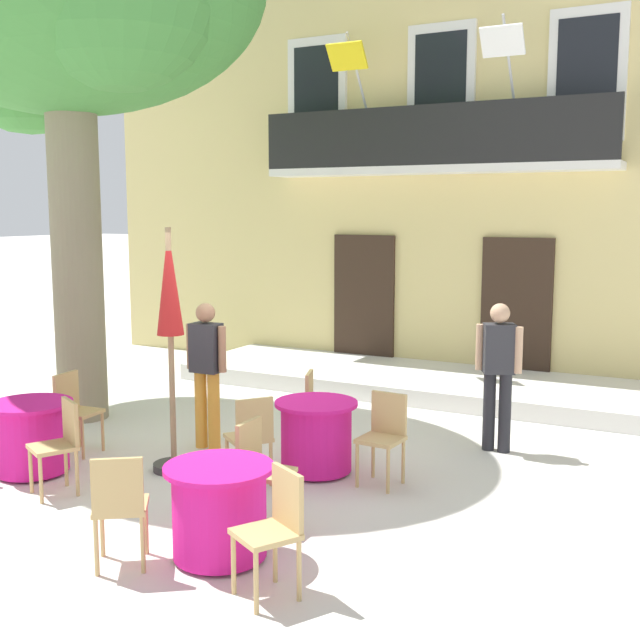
{
  "coord_description": "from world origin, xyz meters",
  "views": [
    {
      "loc": [
        4.58,
        -7.2,
        2.73
      ],
      "look_at": [
        -0.15,
        1.79,
        1.3
      ],
      "focal_mm": 44.25,
      "sensor_mm": 36.0,
      "label": 1
    }
  ],
  "objects_px": {
    "cafe_umbrella": "(170,314)",
    "cafe_chair_near_tree_2": "(120,503)",
    "cafe_chair_near_tree_1": "(259,465)",
    "cafe_chair_middle_1": "(318,405)",
    "cafe_chair_front_1": "(60,440)",
    "cafe_chair_middle_2": "(251,434)",
    "pedestrian_mid_plaza": "(207,367)",
    "cafe_chair_middle_0": "(384,432)",
    "pedestrian_by_tree": "(498,368)",
    "cafe_chair_near_tree_0": "(275,524)",
    "cafe_table_front": "(31,437)",
    "cafe_chair_front_2": "(74,407)",
    "ground_planter_left": "(207,343)",
    "cafe_table_near_tree": "(219,511)",
    "cafe_table_middle": "(316,436)",
    "plane_tree": "(64,2)"
  },
  "relations": [
    {
      "from": "cafe_umbrella",
      "to": "cafe_chair_near_tree_2",
      "type": "bearing_deg",
      "value": -61.73
    },
    {
      "from": "cafe_chair_near_tree_1",
      "to": "cafe_umbrella",
      "type": "distance_m",
      "value": 2.08
    },
    {
      "from": "cafe_chair_middle_1",
      "to": "cafe_chair_front_1",
      "type": "relative_size",
      "value": 1.0
    },
    {
      "from": "cafe_chair_middle_1",
      "to": "cafe_chair_middle_2",
      "type": "relative_size",
      "value": 1.0
    },
    {
      "from": "pedestrian_mid_plaza",
      "to": "cafe_chair_front_1",
      "type": "bearing_deg",
      "value": -102.1
    },
    {
      "from": "cafe_chair_near_tree_2",
      "to": "cafe_chair_middle_0",
      "type": "bearing_deg",
      "value": 69.23
    },
    {
      "from": "cafe_chair_near_tree_1",
      "to": "pedestrian_mid_plaza",
      "type": "distance_m",
      "value": 2.36
    },
    {
      "from": "cafe_umbrella",
      "to": "pedestrian_by_tree",
      "type": "distance_m",
      "value": 3.68
    },
    {
      "from": "cafe_chair_near_tree_0",
      "to": "cafe_table_front",
      "type": "distance_m",
      "value": 3.74
    },
    {
      "from": "pedestrian_mid_plaza",
      "to": "cafe_chair_front_2",
      "type": "bearing_deg",
      "value": -146.04
    },
    {
      "from": "cafe_chair_front_2",
      "to": "pedestrian_mid_plaza",
      "type": "relative_size",
      "value": 0.54
    },
    {
      "from": "cafe_table_front",
      "to": "ground_planter_left",
      "type": "distance_m",
      "value": 5.94
    },
    {
      "from": "cafe_chair_near_tree_0",
      "to": "pedestrian_mid_plaza",
      "type": "xyz_separation_m",
      "value": [
        -2.49,
        2.63,
        0.42
      ]
    },
    {
      "from": "cafe_chair_near_tree_1",
      "to": "cafe_chair_middle_0",
      "type": "bearing_deg",
      "value": 68.87
    },
    {
      "from": "cafe_chair_near_tree_1",
      "to": "cafe_table_near_tree",
      "type": "bearing_deg",
      "value": -82.49
    },
    {
      "from": "cafe_chair_middle_0",
      "to": "cafe_chair_middle_2",
      "type": "bearing_deg",
      "value": -149.33
    },
    {
      "from": "cafe_chair_middle_2",
      "to": "cafe_chair_near_tree_0",
      "type": "bearing_deg",
      "value": -53.04
    },
    {
      "from": "cafe_table_middle",
      "to": "cafe_chair_middle_2",
      "type": "distance_m",
      "value": 0.77
    },
    {
      "from": "cafe_table_middle",
      "to": "cafe_chair_front_2",
      "type": "xyz_separation_m",
      "value": [
        -2.73,
        -0.66,
        0.14
      ]
    },
    {
      "from": "cafe_table_near_tree",
      "to": "cafe_chair_middle_2",
      "type": "bearing_deg",
      "value": 114.11
    },
    {
      "from": "cafe_chair_near_tree_0",
      "to": "cafe_umbrella",
      "type": "xyz_separation_m",
      "value": [
        -2.34,
        1.83,
        1.14
      ]
    },
    {
      "from": "pedestrian_by_tree",
      "to": "cafe_chair_front_2",
      "type": "bearing_deg",
      "value": -151.53
    },
    {
      "from": "cafe_table_near_tree",
      "to": "cafe_chair_middle_2",
      "type": "distance_m",
      "value": 1.67
    },
    {
      "from": "pedestrian_by_tree",
      "to": "plane_tree",
      "type": "bearing_deg",
      "value": -168.6
    },
    {
      "from": "cafe_chair_front_1",
      "to": "ground_planter_left",
      "type": "height_order",
      "value": "cafe_chair_front_1"
    },
    {
      "from": "cafe_table_middle",
      "to": "cafe_table_front",
      "type": "relative_size",
      "value": 1.0
    },
    {
      "from": "cafe_chair_near_tree_0",
      "to": "cafe_chair_near_tree_2",
      "type": "xyz_separation_m",
      "value": [
        -1.25,
        -0.2,
        0.0
      ]
    },
    {
      "from": "cafe_chair_near_tree_1",
      "to": "plane_tree",
      "type": "bearing_deg",
      "value": 154.0
    },
    {
      "from": "cafe_chair_near_tree_0",
      "to": "pedestrian_by_tree",
      "type": "xyz_separation_m",
      "value": [
        0.48,
        4.08,
        0.43
      ]
    },
    {
      "from": "plane_tree",
      "to": "cafe_chair_near_tree_1",
      "type": "distance_m",
      "value": 6.53
    },
    {
      "from": "pedestrian_mid_plaza",
      "to": "cafe_table_near_tree",
      "type": "bearing_deg",
      "value": -52.39
    },
    {
      "from": "cafe_table_middle",
      "to": "cafe_chair_middle_1",
      "type": "relative_size",
      "value": 0.95
    },
    {
      "from": "plane_tree",
      "to": "cafe_chair_front_1",
      "type": "height_order",
      "value": "plane_tree"
    },
    {
      "from": "cafe_table_front",
      "to": "pedestrian_mid_plaza",
      "type": "bearing_deg",
      "value": 55.06
    },
    {
      "from": "cafe_chair_near_tree_2",
      "to": "cafe_table_middle",
      "type": "xyz_separation_m",
      "value": [
        0.27,
        2.67,
        -0.14
      ]
    },
    {
      "from": "cafe_chair_near_tree_1",
      "to": "cafe_table_middle",
      "type": "distance_m",
      "value": 1.44
    },
    {
      "from": "cafe_table_middle",
      "to": "pedestrian_mid_plaza",
      "type": "height_order",
      "value": "pedestrian_mid_plaza"
    },
    {
      "from": "cafe_table_middle",
      "to": "ground_planter_left",
      "type": "height_order",
      "value": "cafe_table_middle"
    },
    {
      "from": "cafe_table_front",
      "to": "cafe_table_near_tree",
      "type": "bearing_deg",
      "value": -14.7
    },
    {
      "from": "cafe_chair_front_1",
      "to": "pedestrian_mid_plaza",
      "type": "bearing_deg",
      "value": 77.9
    },
    {
      "from": "cafe_chair_middle_1",
      "to": "cafe_chair_near_tree_1",
      "type": "bearing_deg",
      "value": -75.89
    },
    {
      "from": "cafe_chair_near_tree_2",
      "to": "cafe_table_front",
      "type": "xyz_separation_m",
      "value": [
        -2.33,
        1.26,
        -0.14
      ]
    },
    {
      "from": "cafe_table_near_tree",
      "to": "cafe_chair_near_tree_0",
      "type": "bearing_deg",
      "value": -23.68
    },
    {
      "from": "cafe_table_near_tree",
      "to": "cafe_chair_front_1",
      "type": "xyz_separation_m",
      "value": [
        -2.19,
        0.48,
        0.14
      ]
    },
    {
      "from": "cafe_chair_near_tree_1",
      "to": "ground_planter_left",
      "type": "distance_m",
      "value": 7.31
    },
    {
      "from": "cafe_chair_near_tree_2",
      "to": "ground_planter_left",
      "type": "bearing_deg",
      "value": 121.15
    },
    {
      "from": "pedestrian_mid_plaza",
      "to": "cafe_chair_middle_1",
      "type": "bearing_deg",
      "value": 23.65
    },
    {
      "from": "cafe_chair_middle_2",
      "to": "cafe_chair_front_1",
      "type": "xyz_separation_m",
      "value": [
        -1.51,
        -1.03,
        0.0
      ]
    },
    {
      "from": "cafe_chair_middle_0",
      "to": "cafe_table_front",
      "type": "height_order",
      "value": "cafe_chair_middle_0"
    },
    {
      "from": "cafe_table_near_tree",
      "to": "cafe_table_middle",
      "type": "bearing_deg",
      "value": 97.71
    }
  ]
}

